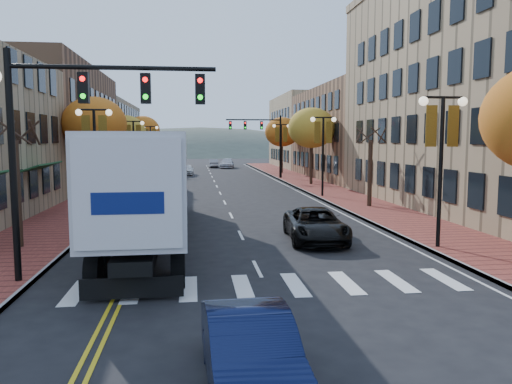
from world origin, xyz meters
name	(u,v)px	position (x,y,z in m)	size (l,w,h in m)	color
ground	(277,308)	(0.00, 0.00, 0.00)	(200.00, 200.00, 0.00)	black
sidewalk_left	(115,188)	(-9.00, 32.50, 0.07)	(4.00, 85.00, 0.15)	brown
sidewalk_right	(315,186)	(9.00, 32.50, 0.07)	(4.00, 85.00, 0.15)	brown
building_left_mid	(30,127)	(-17.00, 36.00, 5.50)	(12.00, 24.00, 11.00)	brown
building_left_far	(88,137)	(-17.00, 61.00, 4.75)	(12.00, 26.00, 9.50)	#9E8966
building_right_mid	(377,134)	(18.50, 42.00, 5.00)	(15.00, 24.00, 10.00)	brown
building_right_far	(326,132)	(18.50, 64.00, 5.50)	(15.00, 20.00, 11.00)	#9E8966
tree_left_a	(17,194)	(-9.00, 8.00, 2.25)	(0.28, 0.28, 4.20)	#382619
tree_left_b	(94,124)	(-9.00, 24.00, 5.45)	(4.48, 4.48, 7.21)	#382619
tree_left_c	(125,133)	(-9.00, 40.00, 5.05)	(4.16, 4.16, 6.69)	#382619
tree_left_d	(143,130)	(-9.00, 58.00, 5.60)	(4.61, 4.61, 7.42)	#382619
tree_right_b	(370,173)	(9.00, 18.00, 2.25)	(0.28, 0.28, 4.20)	#382619
tree_right_c	(312,128)	(9.00, 34.00, 5.45)	(4.48, 4.48, 7.21)	#382619
tree_right_d	(282,132)	(9.00, 50.00, 5.29)	(4.35, 4.35, 7.00)	#382619
lamp_left_b	(95,141)	(-7.50, 16.00, 4.29)	(1.96, 0.36, 6.05)	black
lamp_left_c	(134,140)	(-7.50, 34.00, 4.29)	(1.96, 0.36, 6.05)	black
lamp_left_d	(151,140)	(-7.50, 52.00, 4.29)	(1.96, 0.36, 6.05)	black
lamp_right_a	(442,142)	(7.50, 6.00, 4.29)	(1.96, 0.36, 6.05)	black
lamp_right_b	(323,141)	(7.50, 24.00, 4.29)	(1.96, 0.36, 6.05)	black
lamp_right_c	(281,140)	(7.50, 42.00, 4.29)	(1.96, 0.36, 6.05)	black
traffic_mast_near	(79,121)	(-5.48, 3.00, 4.92)	(6.10, 0.35, 7.00)	black
traffic_mast_far	(263,134)	(5.48, 42.00, 4.92)	(6.10, 0.34, 7.00)	black
semi_truck	(152,179)	(-3.91, 9.55, 2.69)	(3.19, 18.43, 4.60)	black
navy_sedan	(251,353)	(-1.17, -4.24, 0.71)	(1.49, 4.28, 1.41)	black
black_suv	(315,225)	(3.09, 8.32, 0.71)	(2.35, 5.10, 1.42)	black
car_far_white	(187,170)	(-2.92, 49.41, 0.65)	(1.54, 3.84, 1.31)	white
car_far_silver	(227,163)	(2.92, 63.61, 0.72)	(2.01, 4.95, 1.44)	#B5B5BE
car_far_oncoming	(213,163)	(0.93, 65.43, 0.64)	(1.35, 3.87, 1.27)	#9999A0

